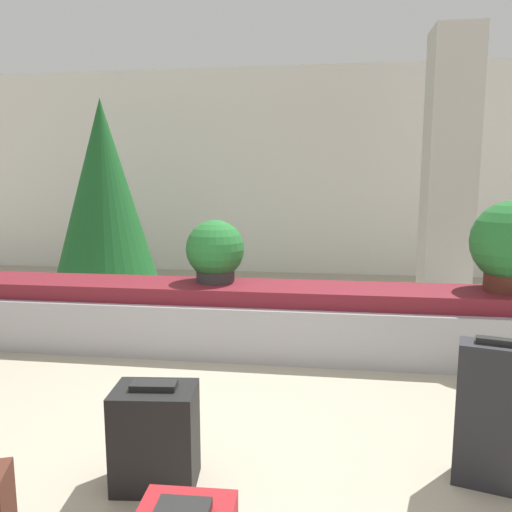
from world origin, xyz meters
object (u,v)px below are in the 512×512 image
(pillar, at_px, (449,169))
(decorated_tree, at_px, (104,192))
(suitcase_5, at_px, (156,436))
(suitcase_1, at_px, (490,415))
(potted_plant_1, at_px, (215,252))

(pillar, distance_m, decorated_tree, 4.24)
(pillar, bearing_deg, suitcase_5, -118.44)
(suitcase_1, bearing_deg, pillar, 95.84)
(pillar, xyz_separation_m, potted_plant_1, (-2.40, -2.02, -0.75))
(suitcase_5, bearing_deg, pillar, 55.63)
(suitcase_5, bearing_deg, decorated_tree, 111.45)
(pillar, distance_m, suitcase_1, 4.13)
(suitcase_1, bearing_deg, decorated_tree, 149.76)
(suitcase_5, xyz_separation_m, potted_plant_1, (-0.17, 2.10, 0.60))
(potted_plant_1, xyz_separation_m, decorated_tree, (-1.83, 1.77, 0.48))
(suitcase_1, relative_size, suitcase_5, 1.42)
(potted_plant_1, relative_size, decorated_tree, 0.22)
(pillar, xyz_separation_m, suitcase_1, (-0.64, -3.89, -1.24))
(pillar, bearing_deg, potted_plant_1, -139.92)
(pillar, relative_size, potted_plant_1, 5.85)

